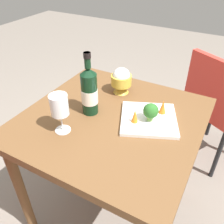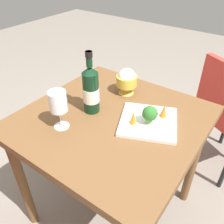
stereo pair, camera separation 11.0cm
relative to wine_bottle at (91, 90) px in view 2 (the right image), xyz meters
The scene contains 9 objects.
ground_plane 0.86m from the wine_bottle, 95.93° to the left, with size 8.00×8.00×0.00m, color gray.
dining_table 0.24m from the wine_bottle, 95.93° to the left, with size 0.81×0.81×0.74m.
wine_bottle is the anchor object (origin of this frame).
wine_glass 0.18m from the wine_bottle, ahead, with size 0.08×0.08×0.18m.
rice_bowl 0.25m from the wine_bottle, 169.66° to the left, with size 0.11×0.11×0.14m.
serving_plate 0.30m from the wine_bottle, 104.80° to the left, with size 0.33×0.33×0.02m.
broccoli_floret 0.29m from the wine_bottle, 101.10° to the left, with size 0.07×0.07×0.09m.
carrot_garnish_left 0.35m from the wine_bottle, 113.70° to the left, with size 0.03×0.03×0.07m.
carrot_garnish_right 0.24m from the wine_bottle, 91.70° to the left, with size 0.03×0.03×0.07m.
Camera 2 is at (0.73, 0.53, 1.41)m, focal length 38.38 mm.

